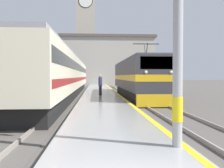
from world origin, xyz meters
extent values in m
plane|color=#514C47|center=(0.00, 30.00, 0.00)|extent=(200.00, 200.00, 0.00)
cube|color=#999999|center=(0.00, 25.00, 0.17)|extent=(3.44, 140.00, 0.34)
cube|color=yellow|center=(1.57, 25.00, 0.34)|extent=(0.20, 140.00, 0.00)
cube|color=#514C47|center=(3.38, 25.00, 0.01)|extent=(2.83, 140.00, 0.02)
cube|color=gray|center=(2.66, 25.00, 0.09)|extent=(0.07, 140.00, 0.14)
cube|color=gray|center=(4.09, 25.00, 0.09)|extent=(0.07, 140.00, 0.14)
cube|color=#514C47|center=(-3.57, 25.00, 0.01)|extent=(2.83, 140.00, 0.02)
cube|color=gray|center=(-4.29, 25.00, 0.09)|extent=(0.07, 140.00, 0.14)
cube|color=gray|center=(-2.85, 25.00, 0.09)|extent=(0.07, 140.00, 0.14)
cube|color=black|center=(3.38, 21.20, 0.45)|extent=(2.46, 15.12, 0.90)
cube|color=#333338|center=(3.38, 21.20, 2.15)|extent=(2.90, 16.43, 2.51)
cube|color=gold|center=(3.38, 21.20, 1.90)|extent=(2.92, 16.45, 0.44)
cube|color=gold|center=(3.38, 13.13, 0.50)|extent=(2.76, 0.30, 0.81)
cube|color=black|center=(3.38, 13.04, 2.86)|extent=(2.32, 0.12, 0.80)
sphere|color=white|center=(2.58, 13.00, 2.28)|extent=(0.20, 0.20, 0.20)
sphere|color=white|center=(4.17, 13.00, 2.28)|extent=(0.20, 0.20, 0.20)
cube|color=#4C4C51|center=(3.38, 21.20, 3.47)|extent=(2.61, 15.61, 0.12)
cylinder|color=#333333|center=(3.38, 16.74, 4.03)|extent=(0.06, 0.63, 1.03)
cylinder|color=#333333|center=(3.38, 17.44, 4.03)|extent=(0.06, 0.63, 1.03)
cube|color=#262626|center=(3.38, 17.09, 4.53)|extent=(2.03, 0.08, 0.06)
cube|color=black|center=(-3.57, 24.02, 0.45)|extent=(2.46, 34.60, 0.90)
cube|color=beige|center=(-3.57, 24.02, 2.29)|extent=(2.90, 36.04, 2.78)
cube|color=black|center=(-3.57, 24.02, 2.84)|extent=(2.92, 35.32, 0.64)
cube|color=maroon|center=(-3.57, 24.02, 1.73)|extent=(2.92, 35.32, 0.36)
cube|color=gray|center=(-3.57, 24.02, 3.78)|extent=(2.67, 36.04, 0.20)
cylinder|color=yellow|center=(1.39, 3.06, 1.24)|extent=(0.26, 0.26, 0.60)
cylinder|color=#23232D|center=(-0.11, 19.89, 0.77)|extent=(0.26, 0.26, 0.87)
cylinder|color=navy|center=(-0.11, 19.89, 1.57)|extent=(0.34, 0.34, 0.73)
sphere|color=tan|center=(-0.11, 19.89, 2.06)|extent=(0.24, 0.24, 0.24)
cube|color=#ADA393|center=(-2.86, 65.00, 11.98)|extent=(4.64, 4.64, 23.97)
cylinder|color=black|center=(-2.86, 62.66, 20.72)|extent=(3.55, 0.06, 3.55)
cylinder|color=white|center=(-2.86, 62.63, 20.72)|extent=(3.25, 0.10, 3.25)
cube|color=#A8A399|center=(2.06, 53.17, 4.93)|extent=(18.93, 8.61, 9.86)
cube|color=#564C47|center=(2.06, 53.17, 10.11)|extent=(19.53, 9.21, 0.50)
camera|label=1|loc=(-0.58, -3.06, 2.03)|focal=42.00mm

